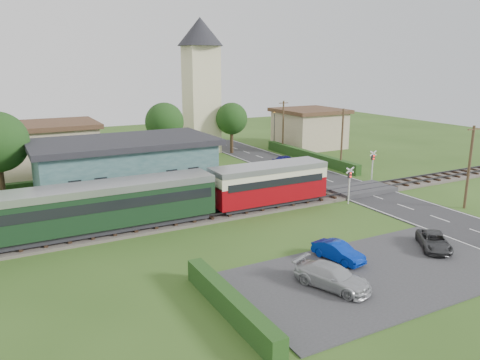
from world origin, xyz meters
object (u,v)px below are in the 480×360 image
house_west (48,147)px  car_park_blue (338,252)px  train (56,212)px  equipment_hut (37,207)px  car_park_dark (434,241)px  pedestrian_near (208,192)px  church_tower (201,76)px  car_on_road (287,160)px  pedestrian_far (66,209)px  station_building (125,168)px  house_east (309,128)px  car_park_silver (332,277)px  crossing_signal_far (373,162)px  crossing_signal_near (350,180)px

house_west → car_park_blue: bearing=-69.7°
train → equipment_hut: bearing=106.2°
car_park_dark → pedestrian_near: size_ratio=2.39×
church_tower → car_on_road: bearing=-67.7°
church_tower → house_west: church_tower is taller
pedestrian_far → car_on_road: bearing=-84.1°
church_tower → car_park_blue: (-7.27, -37.50, -9.57)m
church_tower → car_park_dark: (-0.50, -38.98, -9.63)m
station_building → house_east: size_ratio=1.82×
equipment_hut → station_building: 9.92m
pedestrian_near → pedestrian_far: 11.41m
car_park_silver → house_west: bearing=83.9°
crossing_signal_far → car_park_blue: (-15.87, -13.89, -1.49)m
train → church_tower: church_tower is taller
crossing_signal_near → church_tower: bearing=92.8°
car_on_road → car_park_dark: size_ratio=0.94×
car_park_silver → station_building: bearing=81.1°
car_park_silver → car_park_dark: bearing=-14.2°
car_on_road → crossing_signal_far: bearing=-160.1°
car_on_road → pedestrian_near: 18.17m
train → car_park_blue: 18.80m
equipment_hut → pedestrian_near: size_ratio=1.64×
station_building → car_park_silver: size_ratio=3.67×
station_building → car_park_blue: size_ratio=4.62×
train → crossing_signal_far: bearing=4.5°
church_tower → pedestrian_far: (-21.00, -22.65, -8.98)m
crossing_signal_far → car_park_silver: crossing_signal_far is taller
station_building → pedestrian_near: (5.40, -6.25, -1.47)m
crossing_signal_far → pedestrian_far: bearing=178.1°
equipment_hut → pedestrian_near: equipment_hut is taller
house_west → train: bearing=-95.1°
car_park_silver → pedestrian_near: pedestrian_near is taller
train → crossing_signal_near: 23.59m
car_park_dark → station_building: bearing=160.0°
house_east → equipment_hut: bearing=-153.7°
equipment_hut → car_park_silver: size_ratio=0.59×
church_tower → crossing_signal_far: size_ratio=5.37×
car_park_blue → pedestrian_near: 14.44m
crossing_signal_far → car_park_blue: size_ratio=0.95×
house_west → house_east: size_ratio=1.23×
equipment_hut → car_on_road: (28.29, 9.94, -1.10)m
church_tower → crossing_signal_far: church_tower is taller
church_tower → equipment_hut: bearing=-135.3°
car_park_silver → church_tower: bearing=54.8°
car_on_road → church_tower: bearing=25.1°
house_east → crossing_signal_near: bearing=-119.1°
crossing_signal_near → car_park_silver: crossing_signal_near is taller
crossing_signal_near → house_east: bearing=60.9°
equipment_hut → car_on_road: bearing=19.4°
equipment_hut → car_park_dark: (22.50, -16.18, -1.15)m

